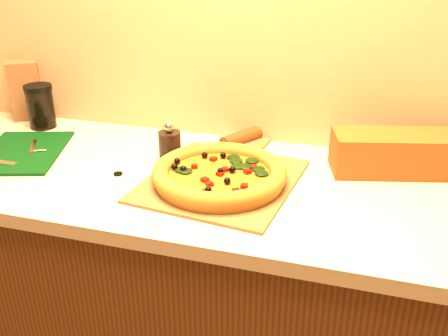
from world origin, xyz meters
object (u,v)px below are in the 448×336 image
pizza_peel (224,178)px  pizza (219,174)px  pepper_grinder (170,146)px  cutting_board (21,152)px  rolling_pin (249,135)px  dark_jar (41,106)px

pizza_peel → pizza: 0.05m
pizza → pepper_grinder: size_ratio=2.90×
pizza_peel → pepper_grinder: bearing=166.2°
pizza_peel → cutting_board: cutting_board is taller
cutting_board → rolling_pin: 0.73m
pizza_peel → pepper_grinder: 0.21m
pizza → dark_jar: dark_jar is taller
pizza_peel → dark_jar: dark_jar is taller
pizza → cutting_board: size_ratio=0.94×
pizza → dark_jar: 0.79m
pepper_grinder → rolling_pin: pepper_grinder is taller
cutting_board → dark_jar: 0.25m
pizza → pepper_grinder: (-0.19, 0.11, 0.02)m
pepper_grinder → rolling_pin: (0.19, 0.23, -0.03)m
rolling_pin → dark_jar: size_ratio=1.89×
rolling_pin → dark_jar: 0.75m
cutting_board → pizza_peel: bearing=-17.0°
pepper_grinder → dark_jar: size_ratio=0.83×
rolling_pin → cutting_board: bearing=-155.6°
rolling_pin → dark_jar: (-0.74, -0.07, 0.06)m
dark_jar → rolling_pin: bearing=5.6°
pizza_peel → pizza: size_ratio=1.66×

